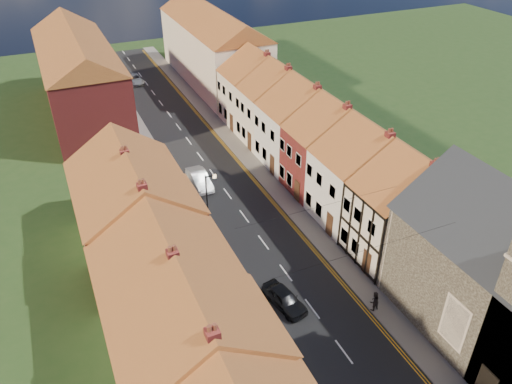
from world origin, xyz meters
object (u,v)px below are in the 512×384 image
(pedestrian_left, at_px, (242,304))
(car_distant, at_px, (134,79))
(lamppost, at_px, (208,204))
(car_mid, at_px, (199,179))
(car_near, at_px, (285,299))
(pedestrian_right, at_px, (374,301))

(pedestrian_left, bearing_deg, car_distant, 68.82)
(lamppost, height_order, car_mid, lamppost)
(car_near, distance_m, pedestrian_left, 3.02)
(lamppost, bearing_deg, pedestrian_left, -95.10)
(car_mid, height_order, car_distant, car_mid)
(lamppost, xyz_separation_m, car_mid, (1.90, 8.42, -2.82))
(car_distant, bearing_deg, pedestrian_right, -88.85)
(car_near, height_order, car_distant, car_near)
(car_distant, xyz_separation_m, pedestrian_right, (5.20, -50.52, 0.28))
(lamppost, xyz_separation_m, pedestrian_right, (7.51, -11.80, -2.66))
(lamppost, height_order, pedestrian_left, lamppost)
(car_near, distance_m, car_distant, 47.63)
(lamppost, distance_m, pedestrian_right, 14.24)
(car_near, bearing_deg, car_distant, 78.04)
(lamppost, distance_m, car_distant, 38.89)
(car_near, xyz_separation_m, pedestrian_right, (5.30, -2.88, 0.23))
(car_near, height_order, car_mid, car_mid)
(car_near, height_order, pedestrian_left, pedestrian_left)
(car_mid, bearing_deg, car_near, -89.42)
(car_distant, bearing_deg, lamppost, -98.15)
(car_distant, bearing_deg, pedestrian_left, -98.45)
(car_mid, bearing_deg, car_distant, 88.76)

